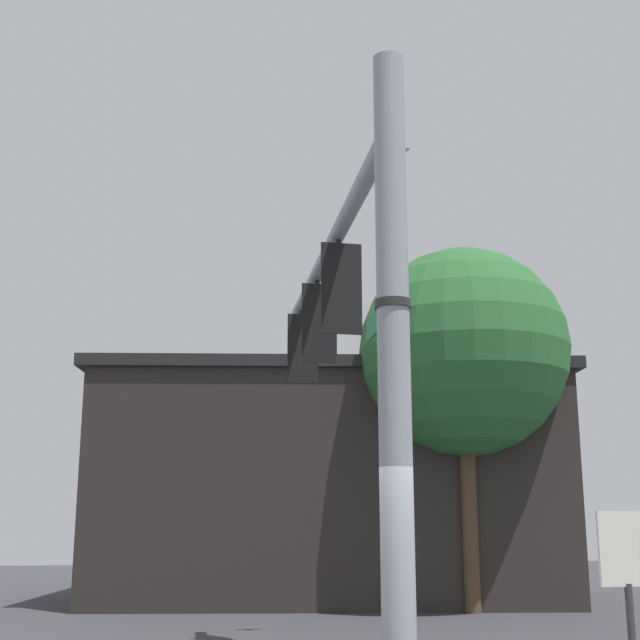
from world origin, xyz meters
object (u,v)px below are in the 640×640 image
object	(u,v)px
traffic_light_mid_outer	(301,350)
historical_marker	(628,583)
traffic_light_mid_inner	(317,325)
street_name_sign	(386,312)
traffic_light_nearest_pole	(338,291)
bird_flying	(396,148)

from	to	relation	value
traffic_light_mid_outer	historical_marker	distance (m)	7.67
traffic_light_mid_inner	historical_marker	bearing A→B (deg)	-61.29
historical_marker	traffic_light_mid_outer	bearing A→B (deg)	109.63
traffic_light_mid_inner	street_name_sign	world-z (taller)	traffic_light_mid_inner
traffic_light_nearest_pole	traffic_light_mid_outer	distance (m)	4.05
traffic_light_nearest_pole	bird_flying	bearing A→B (deg)	62.62
traffic_light_nearest_pole	traffic_light_mid_outer	world-z (taller)	same
traffic_light_mid_inner	traffic_light_mid_outer	bearing A→B (deg)	86.79
street_name_sign	historical_marker	bearing A→B (deg)	10.64
street_name_sign	traffic_light_nearest_pole	bearing A→B (deg)	86.81
traffic_light_nearest_pole	historical_marker	distance (m)	4.96
traffic_light_mid_inner	street_name_sign	size ratio (longest dim) A/B	0.93
traffic_light_mid_outer	traffic_light_nearest_pole	bearing A→B (deg)	-93.21
traffic_light_mid_inner	bird_flying	world-z (taller)	bird_flying
historical_marker	traffic_light_mid_inner	bearing A→B (deg)	118.71
traffic_light_mid_outer	historical_marker	size ratio (longest dim) A/B	0.62
traffic_light_nearest_pole	historical_marker	size ratio (longest dim) A/B	0.62
traffic_light_mid_inner	traffic_light_mid_outer	xyz separation A→B (m)	(0.11, 2.02, 0.00)
traffic_light_nearest_pole	traffic_light_mid_outer	size ratio (longest dim) A/B	1.00
traffic_light_mid_inner	bird_flying	distance (m)	4.69
historical_marker	bird_flying	bearing A→B (deg)	94.79
traffic_light_mid_outer	bird_flying	size ratio (longest dim) A/B	2.57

